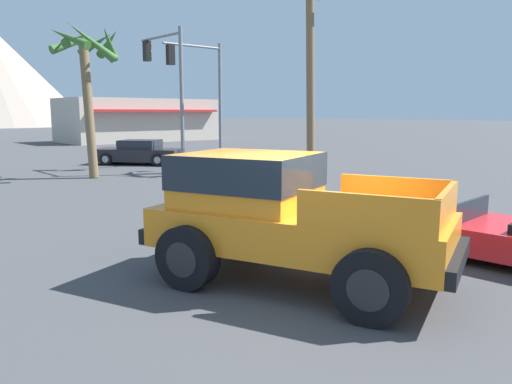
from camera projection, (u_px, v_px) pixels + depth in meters
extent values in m
plane|color=#424244|center=(310.00, 285.00, 7.62)|extent=(320.00, 320.00, 0.00)
cube|color=orange|center=(299.00, 230.00, 7.61)|extent=(3.41, 4.83, 0.60)
cube|color=orange|center=(248.00, 180.00, 7.90)|extent=(2.37, 2.46, 0.83)
cube|color=#1E2833|center=(248.00, 170.00, 7.87)|extent=(2.42, 2.51, 0.53)
cube|color=orange|center=(364.00, 213.00, 6.15)|extent=(0.72, 1.68, 0.48)
cube|color=orange|center=(396.00, 192.00, 7.78)|extent=(0.72, 1.68, 0.48)
cube|color=orange|center=(446.00, 207.00, 6.58)|extent=(1.76, 0.75, 0.48)
cube|color=black|center=(178.00, 226.00, 8.66)|extent=(1.83, 0.84, 0.24)
cube|color=black|center=(457.00, 261.00, 6.61)|extent=(1.83, 0.84, 0.24)
cylinder|color=black|center=(188.00, 257.00, 7.41)|extent=(0.66, 1.02, 0.97)
cylinder|color=#232326|center=(188.00, 257.00, 7.41)|extent=(0.52, 0.62, 0.53)
cylinder|color=black|center=(251.00, 229.00, 9.17)|extent=(0.66, 1.02, 0.97)
cylinder|color=#232326|center=(251.00, 229.00, 9.17)|extent=(0.52, 0.62, 0.53)
cylinder|color=black|center=(371.00, 286.00, 6.17)|extent=(0.66, 1.02, 0.97)
cylinder|color=#232326|center=(371.00, 286.00, 6.17)|extent=(0.52, 0.62, 0.53)
cylinder|color=black|center=(403.00, 248.00, 7.92)|extent=(0.66, 1.02, 0.97)
cylinder|color=#232326|center=(403.00, 248.00, 7.92)|extent=(0.52, 0.62, 0.53)
cube|color=red|center=(495.00, 236.00, 9.00)|extent=(2.14, 4.22, 0.47)
cube|color=#1E2833|center=(471.00, 209.00, 9.24)|extent=(1.57, 0.17, 0.38)
cylinder|color=black|center=(406.00, 237.00, 9.27)|extent=(0.27, 0.65, 0.63)
cylinder|color=#9E9EA3|center=(406.00, 237.00, 9.27)|extent=(0.26, 0.36, 0.35)
cylinder|color=black|center=(447.00, 222.00, 10.52)|extent=(0.27, 0.65, 0.63)
cylinder|color=#9E9EA3|center=(447.00, 222.00, 10.52)|extent=(0.26, 0.36, 0.35)
cube|color=#232328|center=(139.00, 155.00, 25.40)|extent=(4.11, 4.50, 0.62)
cube|color=#232328|center=(140.00, 144.00, 25.29)|extent=(2.36, 2.40, 0.45)
cube|color=#1E2833|center=(140.00, 143.00, 25.29)|extent=(2.41, 2.45, 0.27)
cylinder|color=black|center=(106.00, 159.00, 24.82)|extent=(0.56, 0.62, 0.62)
cylinder|color=#9E9EA3|center=(106.00, 159.00, 24.82)|extent=(0.40, 0.41, 0.34)
cylinder|color=black|center=(121.00, 156.00, 26.47)|extent=(0.56, 0.62, 0.62)
cylinder|color=#9E9EA3|center=(121.00, 156.00, 26.47)|extent=(0.40, 0.41, 0.34)
cylinder|color=black|center=(158.00, 160.00, 24.38)|extent=(0.56, 0.62, 0.62)
cylinder|color=#9E9EA3|center=(158.00, 160.00, 24.38)|extent=(0.40, 0.41, 0.34)
cylinder|color=black|center=(170.00, 157.00, 26.02)|extent=(0.56, 0.62, 0.62)
cylinder|color=#9E9EA3|center=(170.00, 157.00, 26.02)|extent=(0.40, 0.41, 0.34)
cylinder|color=slate|center=(220.00, 105.00, 24.98)|extent=(0.16, 0.16, 5.96)
cylinder|color=slate|center=(192.00, 46.00, 23.50)|extent=(3.21, 0.11, 0.11)
cube|color=black|center=(170.00, 55.00, 22.79)|extent=(0.34, 0.26, 0.90)
sphere|color=red|center=(169.00, 49.00, 22.86)|extent=(0.20, 0.20, 0.20)
sphere|color=orange|center=(169.00, 55.00, 22.90)|extent=(0.20, 0.20, 0.20)
sphere|color=green|center=(169.00, 61.00, 22.94)|extent=(0.20, 0.20, 0.20)
cylinder|color=slate|center=(182.00, 102.00, 21.09)|extent=(0.16, 0.16, 6.13)
cylinder|color=slate|center=(160.00, 37.00, 21.82)|extent=(0.11, 3.17, 0.11)
cube|color=black|center=(147.00, 51.00, 22.79)|extent=(0.26, 0.34, 0.90)
sphere|color=red|center=(150.00, 45.00, 22.85)|extent=(0.20, 0.20, 0.20)
sphere|color=orange|center=(150.00, 51.00, 22.89)|extent=(0.20, 0.20, 0.20)
sphere|color=green|center=(150.00, 57.00, 22.94)|extent=(0.20, 0.20, 0.20)
cylinder|color=brown|center=(89.00, 108.00, 19.82)|extent=(0.36, 0.77, 5.56)
cone|color=#386B2D|center=(108.00, 43.00, 19.81)|extent=(0.38, 1.70, 1.09)
cone|color=#386B2D|center=(96.00, 44.00, 20.01)|extent=(1.28, 1.36, 1.07)
cone|color=#386B2D|center=(74.00, 43.00, 19.94)|extent=(2.07, 0.57, 1.04)
cone|color=#386B2D|center=(67.00, 39.00, 19.04)|extent=(0.96, 1.52, 0.85)
cone|color=#386B2D|center=(69.00, 37.00, 18.40)|extent=(1.10, 1.89, 1.02)
cone|color=#386B2D|center=(91.00, 41.00, 18.38)|extent=(1.88, 0.82, 1.52)
cone|color=#386B2D|center=(109.00, 43.00, 19.29)|extent=(1.29, 1.43, 1.29)
cylinder|color=brown|center=(310.00, 73.00, 22.13)|extent=(0.36, 0.62, 8.70)
cube|color=#BCB2A3|center=(139.00, 120.00, 46.27)|extent=(13.72, 6.39, 3.84)
cube|color=red|center=(158.00, 111.00, 43.51)|extent=(12.35, 0.70, 0.20)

